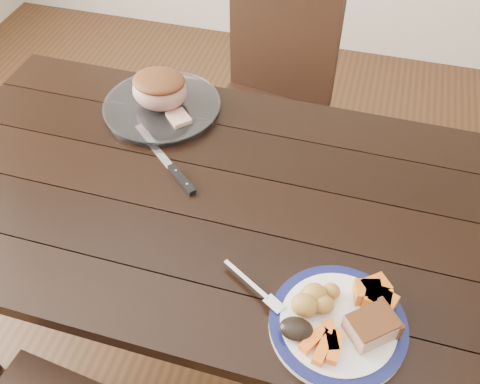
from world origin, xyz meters
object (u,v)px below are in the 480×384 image
(dining_table, at_px, (214,217))
(roast_joint, at_px, (160,91))
(dinner_plate, at_px, (338,325))
(carving_knife, at_px, (174,171))
(serving_platter, at_px, (162,107))
(chair_far, at_px, (269,97))
(pork_slice, at_px, (371,327))
(fork, at_px, (257,289))

(dining_table, xyz_separation_m, roast_joint, (-0.25, 0.29, 0.16))
(dinner_plate, relative_size, roast_joint, 1.75)
(carving_knife, bearing_deg, serving_platter, 158.96)
(chair_far, relative_size, pork_slice, 9.96)
(dinner_plate, height_order, fork, fork)
(serving_platter, height_order, fork, fork)
(fork, bearing_deg, dinner_plate, 21.18)
(pork_slice, xyz_separation_m, carving_knife, (-0.56, 0.35, -0.04))
(dinner_plate, height_order, serving_platter, serving_platter)
(roast_joint, bearing_deg, fork, -51.76)
(serving_platter, relative_size, roast_joint, 2.08)
(carving_knife, bearing_deg, dinner_plate, 6.17)
(dinner_plate, height_order, pork_slice, pork_slice)
(dining_table, bearing_deg, serving_platter, 130.73)
(serving_platter, xyz_separation_m, roast_joint, (0.00, 0.00, 0.06))
(dinner_plate, bearing_deg, carving_knife, 145.16)
(fork, height_order, carving_knife, fork)
(dining_table, relative_size, pork_slice, 17.27)
(chair_far, distance_m, dinner_plate, 1.13)
(serving_platter, height_order, carving_knife, serving_platter)
(dining_table, relative_size, dinner_plate, 5.54)
(dinner_plate, xyz_separation_m, carving_knife, (-0.49, 0.34, -0.00))
(dinner_plate, xyz_separation_m, fork, (-0.18, 0.03, 0.01))
(pork_slice, relative_size, fork, 0.58)
(serving_platter, bearing_deg, carving_knife, -62.06)
(dining_table, relative_size, carving_knife, 6.32)
(dinner_plate, distance_m, fork, 0.19)
(roast_joint, bearing_deg, carving_knife, -62.06)
(serving_platter, distance_m, pork_slice, 0.91)
(roast_joint, xyz_separation_m, carving_knife, (0.13, -0.25, -0.06))
(dining_table, height_order, dinner_plate, dinner_plate)
(serving_platter, bearing_deg, dining_table, -49.27)
(chair_far, height_order, pork_slice, chair_far)
(serving_platter, xyz_separation_m, fork, (0.44, -0.56, 0.01))
(pork_slice, bearing_deg, dining_table, 145.34)
(serving_platter, xyz_separation_m, carving_knife, (0.13, -0.25, -0.00))
(chair_far, relative_size, serving_platter, 2.69)
(dinner_plate, bearing_deg, roast_joint, 136.61)
(fork, xyz_separation_m, carving_knife, (-0.31, 0.31, -0.01))
(fork, distance_m, carving_knife, 0.44)
(fork, height_order, roast_joint, roast_joint)
(carving_knife, bearing_deg, pork_slice, 9.01)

